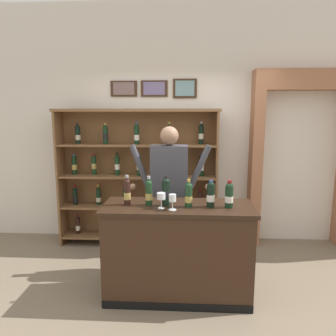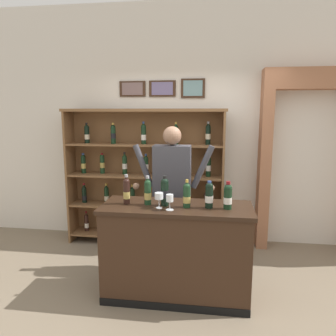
% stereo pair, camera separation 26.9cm
% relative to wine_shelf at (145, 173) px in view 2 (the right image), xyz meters
% --- Properties ---
extents(ground_plane, '(14.00, 14.00, 0.02)m').
position_rel_wine_shelf_xyz_m(ground_plane, '(0.65, -1.35, -1.06)').
color(ground_plane, '#7A6B56').
extents(back_wall, '(12.00, 0.19, 3.44)m').
position_rel_wine_shelf_xyz_m(back_wall, '(0.65, 0.34, 0.67)').
color(back_wall, silver).
rests_on(back_wall, ground).
extents(wine_shelf, '(2.28, 0.36, 1.96)m').
position_rel_wine_shelf_xyz_m(wine_shelf, '(0.00, 0.00, 0.00)').
color(wine_shelf, brown).
rests_on(wine_shelf, ground).
extents(archway_doorway, '(1.41, 0.45, 2.48)m').
position_rel_wine_shelf_xyz_m(archway_doorway, '(2.31, 0.22, 0.36)').
color(archway_doorway, '#9E6647').
rests_on(archway_doorway, ground).
extents(tasting_counter, '(1.53, 0.60, 0.99)m').
position_rel_wine_shelf_xyz_m(tasting_counter, '(0.61, -1.35, -0.56)').
color(tasting_counter, '#382316').
rests_on(tasting_counter, ground).
extents(shopkeeper, '(0.98, 0.22, 1.75)m').
position_rel_wine_shelf_xyz_m(shopkeeper, '(0.49, -0.78, 0.04)').
color(shopkeeper, '#2D3347').
rests_on(shopkeeper, ground).
extents(tasting_bottle_bianco, '(0.07, 0.07, 0.31)m').
position_rel_wine_shelf_xyz_m(tasting_bottle_bianco, '(0.09, -1.35, 0.07)').
color(tasting_bottle_bianco, black).
rests_on(tasting_bottle_bianco, tasting_counter).
extents(tasting_bottle_super_tuscan, '(0.07, 0.07, 0.30)m').
position_rel_wine_shelf_xyz_m(tasting_bottle_super_tuscan, '(0.31, -1.34, 0.07)').
color(tasting_bottle_super_tuscan, '#19381E').
rests_on(tasting_bottle_super_tuscan, tasting_counter).
extents(tasting_bottle_riserva, '(0.08, 0.08, 0.31)m').
position_rel_wine_shelf_xyz_m(tasting_bottle_riserva, '(0.49, -1.36, 0.08)').
color(tasting_bottle_riserva, black).
rests_on(tasting_bottle_riserva, tasting_counter).
extents(tasting_bottle_prosecco, '(0.07, 0.07, 0.28)m').
position_rel_wine_shelf_xyz_m(tasting_bottle_prosecco, '(0.72, -1.39, 0.06)').
color(tasting_bottle_prosecco, '#19381E').
rests_on(tasting_bottle_prosecco, tasting_counter).
extents(tasting_bottle_rosso, '(0.08, 0.08, 0.27)m').
position_rel_wine_shelf_xyz_m(tasting_bottle_rosso, '(0.93, -1.38, 0.07)').
color(tasting_bottle_rosso, black).
rests_on(tasting_bottle_rosso, tasting_counter).
extents(tasting_bottle_grappa, '(0.08, 0.08, 0.27)m').
position_rel_wine_shelf_xyz_m(tasting_bottle_grappa, '(1.11, -1.39, 0.06)').
color(tasting_bottle_grappa, black).
rests_on(tasting_bottle_grappa, tasting_counter).
extents(wine_glass_center, '(0.08, 0.08, 0.16)m').
position_rel_wine_shelf_xyz_m(wine_glass_center, '(0.56, -1.50, 0.04)').
color(wine_glass_center, silver).
rests_on(wine_glass_center, tasting_counter).
extents(wine_glass_right, '(0.08, 0.08, 0.16)m').
position_rel_wine_shelf_xyz_m(wine_glass_right, '(0.45, -1.46, 0.05)').
color(wine_glass_right, silver).
rests_on(wine_glass_right, tasting_counter).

